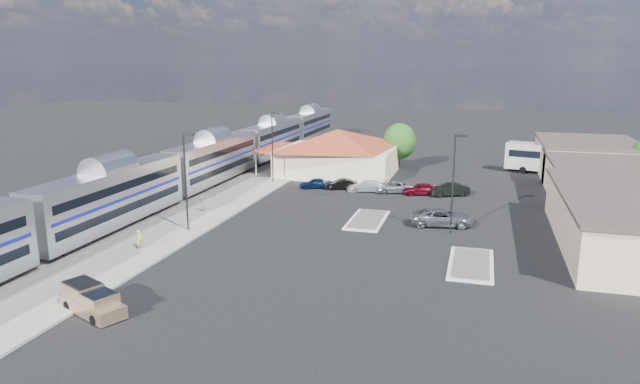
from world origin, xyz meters
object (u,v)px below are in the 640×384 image
(suv, at_px, (442,217))
(coach_bus, at_px, (555,158))
(pickup_truck, at_px, (92,301))
(station_depot, at_px, (338,152))

(suv, relative_size, coach_bus, 0.45)
(pickup_truck, xyz_separation_m, suv, (19.27, 25.39, 0.00))
(suv, distance_m, coach_bus, 32.27)
(pickup_truck, distance_m, suv, 31.88)
(station_depot, height_order, pickup_truck, station_depot)
(pickup_truck, relative_size, coach_bus, 0.40)
(station_depot, bearing_deg, coach_bus, 15.28)
(station_depot, xyz_separation_m, pickup_truck, (-3.62, -47.12, -2.33))
(station_depot, height_order, suv, station_depot)
(station_depot, relative_size, coach_bus, 1.41)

